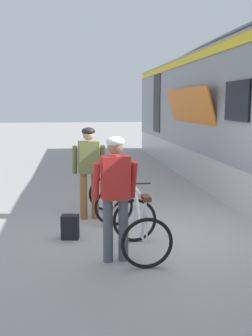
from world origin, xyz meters
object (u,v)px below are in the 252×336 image
(bicycle_near_silver, at_px, (110,198))
(bicycle_far_white, at_px, (140,228))
(cyclist_near_in_olive, at_px, (89,165))
(backpack_on_platform, at_px, (70,227))
(cyclist_far_in_red, at_px, (115,188))

(bicycle_near_silver, distance_m, bicycle_far_white, 1.89)
(cyclist_near_in_olive, relative_size, bicycle_far_white, 1.64)
(bicycle_near_silver, distance_m, backpack_on_platform, 1.33)
(cyclist_far_in_red, height_order, backpack_on_platform, cyclist_far_in_red)
(bicycle_far_white, height_order, backpack_on_platform, bicycle_far_white)
(cyclist_far_in_red, xyz_separation_m, bicycle_far_white, (0.39, 0.18, -0.65))
(bicycle_far_white, bearing_deg, bicycle_near_silver, 98.13)
(bicycle_near_silver, height_order, bicycle_far_white, same)
(cyclist_far_in_red, relative_size, bicycle_near_silver, 1.59)
(cyclist_near_in_olive, height_order, bicycle_near_silver, cyclist_near_in_olive)
(bicycle_far_white, relative_size, backpack_on_platform, 2.69)
(bicycle_far_white, bearing_deg, cyclist_near_in_olive, 109.38)
(cyclist_near_in_olive, xyz_separation_m, cyclist_far_in_red, (0.27, -2.05, 0.00))
(bicycle_near_silver, bearing_deg, cyclist_far_in_red, -93.29)
(cyclist_near_in_olive, distance_m, bicycle_near_silver, 0.76)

